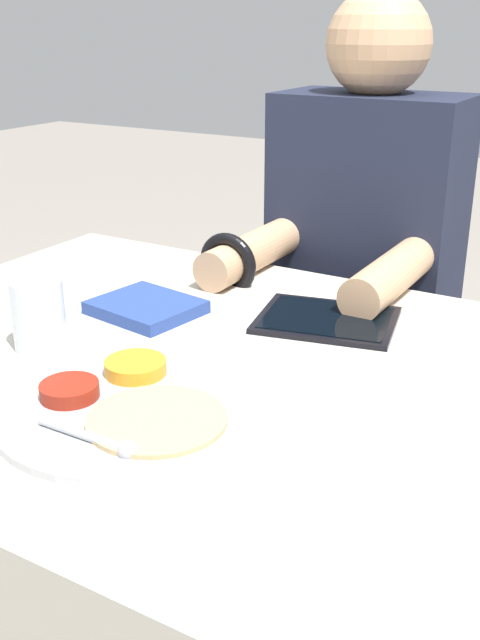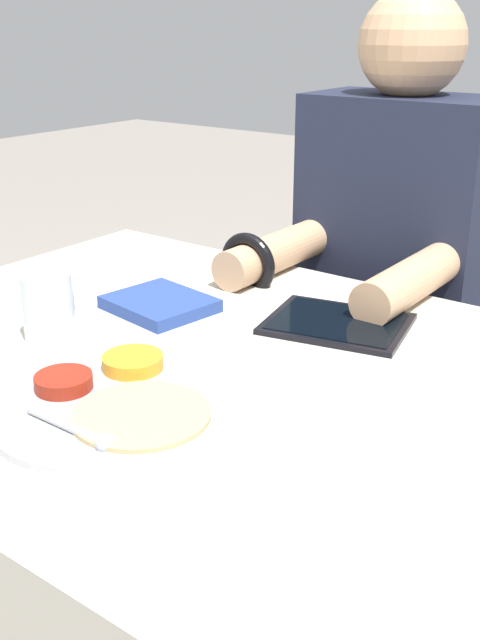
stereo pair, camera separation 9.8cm
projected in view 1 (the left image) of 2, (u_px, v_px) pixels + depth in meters
dining_table at (218, 574)px, 1.13m from camera, size 1.15×0.83×0.71m
thali_tray at (127, 405)px, 0.87m from camera, size 0.31×0.31×0.03m
red_notebook at (146, 308)px, 1.16m from camera, size 0.17×0.15×0.02m
tablet_device at (327, 320)px, 1.13m from camera, size 0.23×0.20×0.01m
person_diner at (359, 319)px, 1.53m from camera, size 0.36×0.47×1.19m
drinking_glass at (39, 315)px, 1.03m from camera, size 0.07×0.07×0.10m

